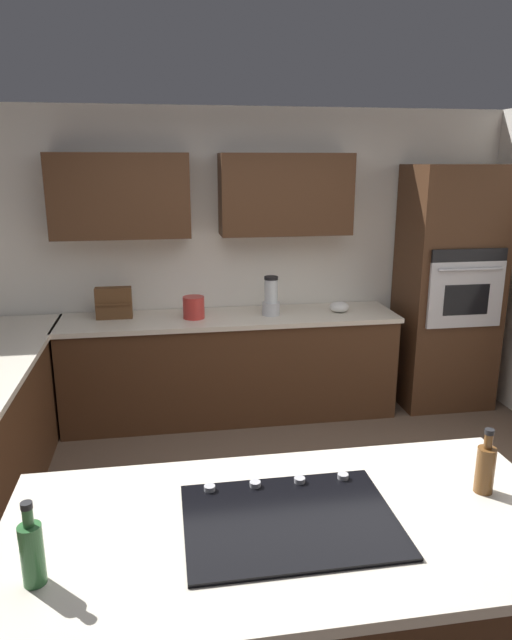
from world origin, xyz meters
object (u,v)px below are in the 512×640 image
kettle (194,307)px  blender (271,298)px  cooktop (290,519)px  spice_rack (114,303)px  wall_oven (448,289)px  second_bottle (485,467)px  mixing_bowl (339,307)px  oil_bottle (32,552)px

kettle → blender: bearing=180.0°
kettle → cooktop: bearing=93.5°
spice_rack → wall_oven: bearing=178.3°
second_bottle → spice_rack: bearing=-60.8°
cooktop → blender: bearing=-99.4°
mixing_bowl → second_bottle: (0.28, 2.80, 0.06)m
wall_oven → mixing_bowl: bearing=0.8°
wall_oven → oil_bottle: bearing=46.4°
blender → spice_rack: blender is taller
blender → oil_bottle: bearing=66.7°
wall_oven → cooktop: size_ratio=2.81×
kettle → oil_bottle: 3.12m
mixing_bowl → second_bottle: bearing=84.3°
kettle → second_bottle: size_ratio=0.68×
second_bottle → oil_bottle: bearing=8.6°
wall_oven → oil_bottle: wall_oven is taller
oil_bottle → second_bottle: size_ratio=1.05×
mixing_bowl → second_bottle: size_ratio=0.62×
blender → spice_rack: size_ratio=1.13×
blender → kettle: 0.65m
blender → mixing_bowl: blender is taller
second_bottle → cooktop: bearing=4.8°
wall_oven → kettle: 2.25m
blender → second_bottle: (-0.32, 2.80, -0.04)m
wall_oven → oil_bottle: 4.22m
mixing_bowl → spice_rack: bearing=-3.0°
cooktop → second_bottle: size_ratio=2.85×
wall_oven → blender: bearing=0.5°
wall_oven → blender: 1.60m
blender → kettle: blender is taller
oil_bottle → second_bottle: (-1.63, -0.25, -0.01)m
kettle → wall_oven: bearing=-179.6°
wall_oven → blender: size_ratio=6.44×
oil_bottle → wall_oven: bearing=-133.6°
wall_oven → blender: wall_oven is taller
wall_oven → kettle: (2.25, 0.01, -0.08)m
mixing_bowl → oil_bottle: 3.60m
mixing_bowl → oil_bottle: oil_bottle is taller
blender → oil_bottle: size_ratio=1.18×
cooktop → mixing_bowl: 3.06m
mixing_bowl → wall_oven: bearing=-179.2°
blender → cooktop: bearing=80.6°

